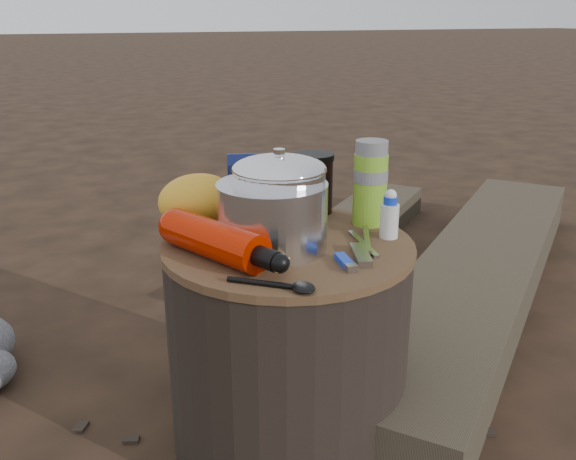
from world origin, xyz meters
name	(u,v)px	position (x,y,z in m)	size (l,w,h in m)	color
ground	(288,435)	(0.00, 0.00, 0.00)	(60.00, 60.00, 0.00)	black
stump	(288,344)	(0.00, 0.00, 0.23)	(0.49, 0.49, 0.45)	black
log_main	(479,277)	(0.82, 0.40, 0.08)	(0.33, 1.94, 0.16)	#3A3225
log_small	(342,240)	(0.60, 0.94, 0.06)	(0.25, 1.35, 0.11)	#3A3225
foil_windscreen	(272,216)	(-0.04, -0.01, 0.52)	(0.21, 0.21, 0.13)	silver
camping_pot	(279,199)	(-0.02, 0.01, 0.54)	(0.18, 0.18, 0.18)	white
fuel_bottle	(215,240)	(-0.15, -0.03, 0.49)	(0.07, 0.30, 0.07)	#BA1800
thermos	(370,183)	(0.20, 0.04, 0.54)	(0.07, 0.07, 0.18)	#76AC26
travel_mug	(313,184)	(0.13, 0.17, 0.52)	(0.09, 0.09, 0.13)	black
stuff_sack	(198,201)	(-0.14, 0.16, 0.51)	(0.17, 0.14, 0.11)	gold
food_pouch	(255,187)	(-0.01, 0.16, 0.53)	(0.11, 0.03, 0.15)	#0E1645
lighter	(344,260)	(0.05, -0.14, 0.46)	(0.02, 0.07, 0.01)	#1437BF
multitool	(361,255)	(0.09, -0.13, 0.46)	(0.03, 0.10, 0.01)	#9F9FA3
pot_grabber	(363,242)	(0.13, -0.07, 0.46)	(0.04, 0.14, 0.01)	#9F9FA3
spork	(263,283)	(-0.11, -0.18, 0.46)	(0.03, 0.15, 0.01)	black
squeeze_bottle	(390,216)	(0.20, -0.05, 0.50)	(0.04, 0.04, 0.09)	silver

